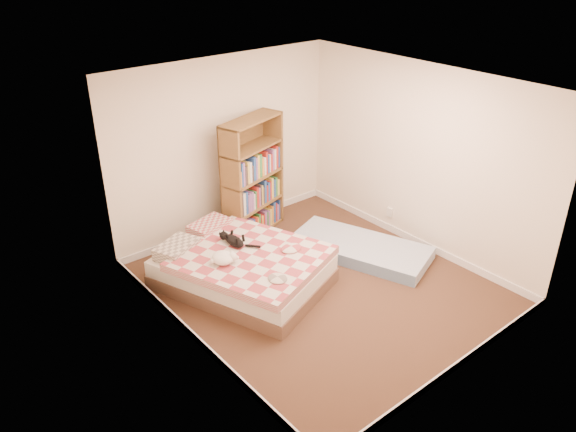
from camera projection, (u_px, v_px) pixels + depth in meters
room at (321, 198)px, 6.42m from camera, size 3.51×4.01×2.51m
bed at (241, 267)px, 6.90m from camera, size 1.97×2.32×0.53m
bookshelf at (252, 193)px, 7.96m from camera, size 1.12×0.63×1.70m
floor_mattress at (360, 249)px, 7.60m from camera, size 1.41×2.01×0.17m
black_cat at (233, 240)px, 6.90m from camera, size 0.23×0.57×0.13m
white_dog at (224, 258)px, 6.51m from camera, size 0.29×0.31×0.13m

